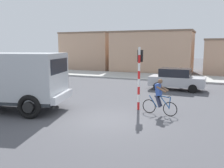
{
  "coord_description": "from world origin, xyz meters",
  "views": [
    {
      "loc": [
        4.28,
        -9.37,
        3.22
      ],
      "look_at": [
        -0.65,
        2.5,
        1.2
      ],
      "focal_mm": 38.35,
      "sensor_mm": 36.0,
      "label": 1
    }
  ],
  "objects_px": {
    "cyclist": "(159,97)",
    "car_red_near": "(176,79)",
    "pedestrian_near_kerb": "(180,77)",
    "truck_foreground": "(11,78)",
    "traffic_light_pole": "(139,70)"
  },
  "relations": [
    {
      "from": "cyclist",
      "to": "car_red_near",
      "type": "height_order",
      "value": "cyclist"
    },
    {
      "from": "car_red_near",
      "to": "pedestrian_near_kerb",
      "type": "bearing_deg",
      "value": 84.11
    },
    {
      "from": "cyclist",
      "to": "pedestrian_near_kerb",
      "type": "distance_m",
      "value": 8.41
    },
    {
      "from": "truck_foreground",
      "to": "pedestrian_near_kerb",
      "type": "relative_size",
      "value": 3.61
    },
    {
      "from": "car_red_near",
      "to": "pedestrian_near_kerb",
      "type": "distance_m",
      "value": 1.3
    },
    {
      "from": "truck_foreground",
      "to": "traffic_light_pole",
      "type": "height_order",
      "value": "traffic_light_pole"
    },
    {
      "from": "traffic_light_pole",
      "to": "pedestrian_near_kerb",
      "type": "bearing_deg",
      "value": 81.83
    },
    {
      "from": "car_red_near",
      "to": "cyclist",
      "type": "bearing_deg",
      "value": -88.6
    },
    {
      "from": "traffic_light_pole",
      "to": "pedestrian_near_kerb",
      "type": "height_order",
      "value": "traffic_light_pole"
    },
    {
      "from": "truck_foreground",
      "to": "car_red_near",
      "type": "relative_size",
      "value": 1.44
    },
    {
      "from": "cyclist",
      "to": "truck_foreground",
      "type": "bearing_deg",
      "value": -163.87
    },
    {
      "from": "truck_foreground",
      "to": "car_red_near",
      "type": "distance_m",
      "value": 11.5
    },
    {
      "from": "truck_foreground",
      "to": "pedestrian_near_kerb",
      "type": "bearing_deg",
      "value": 56.07
    },
    {
      "from": "pedestrian_near_kerb",
      "to": "truck_foreground",
      "type": "bearing_deg",
      "value": -123.93
    },
    {
      "from": "cyclist",
      "to": "traffic_light_pole",
      "type": "xyz_separation_m",
      "value": [
        -1.17,
        0.58,
        1.2
      ]
    }
  ]
}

